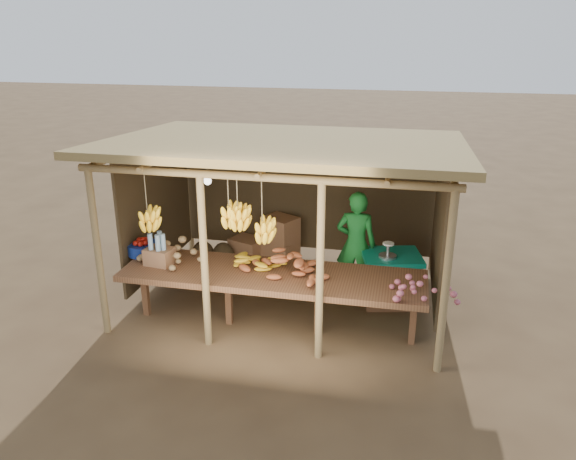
# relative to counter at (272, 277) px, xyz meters

# --- Properties ---
(ground) EXTENTS (60.00, 60.00, 0.00)m
(ground) POSITION_rel_counter_xyz_m (-0.00, 0.95, -0.74)
(ground) COLOR brown
(ground) RESTS_ON ground
(stall_structure) EXTENTS (4.70, 3.50, 2.43)m
(stall_structure) POSITION_rel_counter_xyz_m (-0.10, 0.93, 1.18)
(stall_structure) COLOR olive
(stall_structure) RESTS_ON ground
(counter) EXTENTS (3.90, 1.05, 0.80)m
(counter) POSITION_rel_counter_xyz_m (0.00, 0.00, 0.00)
(counter) COLOR brown
(counter) RESTS_ON ground
(potato_heap) EXTENTS (0.95, 0.60, 0.36)m
(potato_heap) POSITION_rel_counter_xyz_m (-1.39, 0.03, 0.24)
(potato_heap) COLOR #9B7B50
(potato_heap) RESTS_ON counter
(sweet_potato_heap) EXTENTS (1.10, 0.75, 0.36)m
(sweet_potato_heap) POSITION_rel_counter_xyz_m (0.14, -0.05, 0.24)
(sweet_potato_heap) COLOR #BC5C30
(sweet_potato_heap) RESTS_ON counter
(onion_heap) EXTENTS (0.86, 0.62, 0.36)m
(onion_heap) POSITION_rel_counter_xyz_m (1.90, -0.29, 0.24)
(onion_heap) COLOR #BD5C6B
(onion_heap) RESTS_ON counter
(banana_pile) EXTENTS (0.70, 0.53, 0.35)m
(banana_pile) POSITION_rel_counter_xyz_m (-0.23, 0.18, 0.24)
(banana_pile) COLOR yellow
(banana_pile) RESTS_ON counter
(tomato_basin) EXTENTS (0.43, 0.43, 0.23)m
(tomato_basin) POSITION_rel_counter_xyz_m (-1.90, 0.25, 0.15)
(tomato_basin) COLOR navy
(tomato_basin) RESTS_ON counter
(bottle_box) EXTENTS (0.38, 0.32, 0.44)m
(bottle_box) POSITION_rel_counter_xyz_m (-1.53, -0.03, 0.23)
(bottle_box) COLOR #966543
(bottle_box) RESTS_ON counter
(vendor) EXTENTS (0.59, 0.40, 1.59)m
(vendor) POSITION_rel_counter_xyz_m (0.95, 1.25, 0.06)
(vendor) COLOR #1A782C
(vendor) RESTS_ON ground
(tarp_crate) EXTENTS (0.95, 0.87, 0.97)m
(tarp_crate) POSITION_rel_counter_xyz_m (1.47, 1.08, -0.34)
(tarp_crate) COLOR brown
(tarp_crate) RESTS_ON ground
(carton_stack) EXTENTS (1.22, 0.59, 0.83)m
(carton_stack) POSITION_rel_counter_xyz_m (-0.56, 2.05, -0.37)
(carton_stack) COLOR #966543
(carton_stack) RESTS_ON ground
(burlap_sacks) EXTENTS (0.74, 0.39, 0.53)m
(burlap_sacks) POSITION_rel_counter_xyz_m (-1.44, 1.75, -0.51)
(burlap_sacks) COLOR #443520
(burlap_sacks) RESTS_ON ground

